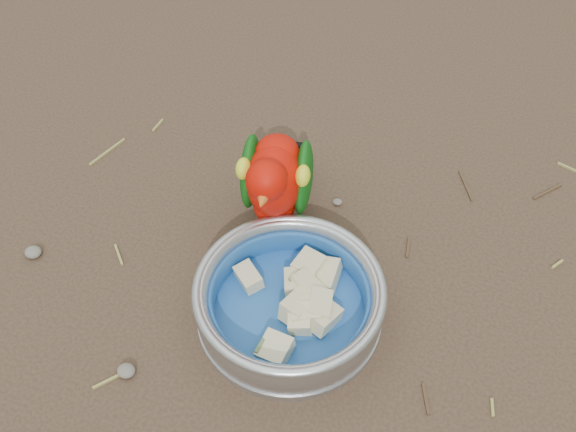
% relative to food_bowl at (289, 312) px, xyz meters
% --- Properties ---
extents(ground, '(60.00, 60.00, 0.00)m').
position_rel_food_bowl_xyz_m(ground, '(-0.03, -0.05, -0.01)').
color(ground, '#443125').
extents(food_bowl, '(0.22, 0.22, 0.02)m').
position_rel_food_bowl_xyz_m(food_bowl, '(0.00, 0.00, 0.00)').
color(food_bowl, '#B2B2BA').
rests_on(food_bowl, ground).
extents(bowl_wall, '(0.22, 0.22, 0.04)m').
position_rel_food_bowl_xyz_m(bowl_wall, '(0.00, 0.00, 0.03)').
color(bowl_wall, '#B2B2BA').
rests_on(bowl_wall, food_bowl).
extents(fruit_wedges, '(0.13, 0.13, 0.03)m').
position_rel_food_bowl_xyz_m(fruit_wedges, '(-0.00, 0.00, 0.02)').
color(fruit_wedges, beige).
rests_on(fruit_wedges, food_bowl).
extents(lory_parrot, '(0.13, 0.20, 0.15)m').
position_rel_food_bowl_xyz_m(lory_parrot, '(-0.07, 0.12, 0.07)').
color(lory_parrot, '#BE0E03').
rests_on(lory_parrot, ground).
extents(ground_debris, '(0.90, 0.80, 0.01)m').
position_rel_food_bowl_xyz_m(ground_debris, '(0.02, 0.01, -0.01)').
color(ground_debris, '#978D48').
rests_on(ground_debris, ground).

